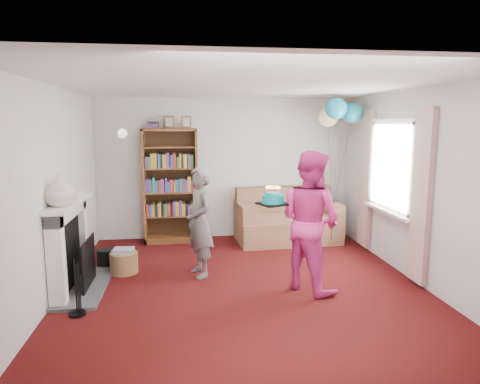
{
  "coord_description": "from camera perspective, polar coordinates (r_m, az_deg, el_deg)",
  "views": [
    {
      "loc": [
        -0.72,
        -5.12,
        2.05
      ],
      "look_at": [
        0.03,
        0.6,
        1.12
      ],
      "focal_mm": 32.0,
      "sensor_mm": 36.0,
      "label": 1
    }
  ],
  "objects": [
    {
      "name": "ground",
      "position": [
        5.57,
        0.51,
        -12.48
      ],
      "size": [
        5.0,
        5.0,
        0.0
      ],
      "primitive_type": "plane",
      "color": "#330709",
      "rests_on": "ground"
    },
    {
      "name": "wall_back",
      "position": [
        7.71,
        -2.06,
        3.19
      ],
      "size": [
        4.5,
        0.02,
        2.5
      ],
      "primitive_type": "cube",
      "color": "silver",
      "rests_on": "ground"
    },
    {
      "name": "wall_left",
      "position": [
        5.41,
        -23.91,
        -0.16
      ],
      "size": [
        0.02,
        5.0,
        2.5
      ],
      "primitive_type": "cube",
      "color": "silver",
      "rests_on": "ground"
    },
    {
      "name": "wall_right",
      "position": [
        5.98,
        22.52,
        0.75
      ],
      "size": [
        0.02,
        5.0,
        2.5
      ],
      "primitive_type": "cube",
      "color": "silver",
      "rests_on": "ground"
    },
    {
      "name": "ceiling",
      "position": [
        5.19,
        0.55,
        14.17
      ],
      "size": [
        4.5,
        5.0,
        0.01
      ],
      "primitive_type": "cube",
      "color": "white",
      "rests_on": "wall_back"
    },
    {
      "name": "fireplace",
      "position": [
        5.7,
        -21.22,
        -7.15
      ],
      "size": [
        0.55,
        1.8,
        1.12
      ],
      "color": "#3F3F42",
      "rests_on": "ground"
    },
    {
      "name": "window_bay",
      "position": [
        6.48,
        19.45,
        1.11
      ],
      "size": [
        0.14,
        2.02,
        2.2
      ],
      "color": "white",
      "rests_on": "ground"
    },
    {
      "name": "wall_sconce",
      "position": [
        7.56,
        -15.42,
        7.54
      ],
      "size": [
        0.16,
        0.23,
        0.16
      ],
      "color": "gold",
      "rests_on": "ground"
    },
    {
      "name": "bookcase",
      "position": [
        7.51,
        -9.22,
        0.68
      ],
      "size": [
        0.93,
        0.42,
        2.17
      ],
      "color": "#472B14",
      "rests_on": "ground"
    },
    {
      "name": "sofa",
      "position": [
        7.6,
        6.2,
        -3.87
      ],
      "size": [
        1.74,
        0.92,
        0.92
      ],
      "rotation": [
        0.0,
        0.0,
        0.06
      ],
      "color": "brown",
      "rests_on": "ground"
    },
    {
      "name": "wicker_basket",
      "position": [
        6.2,
        -15.22,
        -8.96
      ],
      "size": [
        0.38,
        0.38,
        0.35
      ],
      "rotation": [
        0.0,
        0.0,
        -0.09
      ],
      "color": "olive",
      "rests_on": "ground"
    },
    {
      "name": "person_striped",
      "position": [
        5.76,
        -5.41,
        -4.01
      ],
      "size": [
        0.51,
        0.63,
        1.49
      ],
      "primitive_type": "imported",
      "rotation": [
        0.0,
        0.0,
        -1.24
      ],
      "color": "black",
      "rests_on": "ground"
    },
    {
      "name": "person_magenta",
      "position": [
        5.34,
        9.32,
        -3.81
      ],
      "size": [
        1.01,
        1.06,
        1.73
      ],
      "primitive_type": "imported",
      "rotation": [
        0.0,
        0.0,
        2.16
      ],
      "color": "#CF2976",
      "rests_on": "ground"
    },
    {
      "name": "birthday_cake",
      "position": [
        5.21,
        4.41,
        -0.96
      ],
      "size": [
        0.32,
        0.32,
        0.22
      ],
      "rotation": [
        0.0,
        0.0,
        0.42
      ],
      "color": "black",
      "rests_on": "ground"
    },
    {
      "name": "balloons",
      "position": [
        7.23,
        13.02,
        10.26
      ],
      "size": [
        0.67,
        0.72,
        1.78
      ],
      "color": "#3F3F3F",
      "rests_on": "ground"
    },
    {
      "name": "mantel_vase",
      "position": [
        5.22,
        -22.93,
        0.21
      ],
      "size": [
        0.37,
        0.37,
        0.36
      ],
      "primitive_type": "imported",
      "rotation": [
        0.0,
        0.0,
        -0.08
      ],
      "color": "beige",
      "rests_on": "fireplace"
    }
  ]
}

